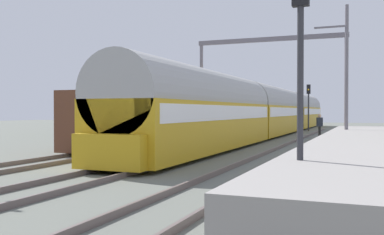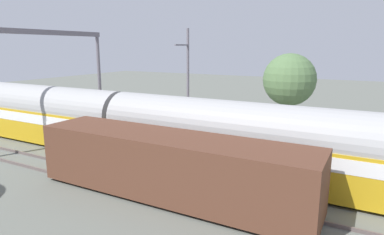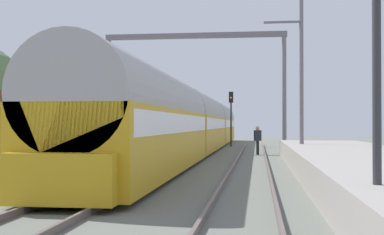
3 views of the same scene
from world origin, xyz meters
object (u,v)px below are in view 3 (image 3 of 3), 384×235
Objects in this scene: person_crossing at (258,138)px; passenger_train at (196,122)px; railway_signal_far at (231,111)px; freight_car at (65,133)px; catenary_gantry at (195,67)px; railway_signal_near at (377,36)px.

passenger_train is at bearing -63.38° from person_crossing.
person_crossing is 11.76m from railway_signal_far.
freight_car is 2.87× the size of railway_signal_far.
catenary_gantry is (0.00, -0.96, 3.62)m from passenger_train.
railway_signal_near reaches higher than railway_signal_far.
person_crossing is at bearing -28.37° from catenary_gantry.
person_crossing is at bearing 94.71° from railway_signal_near.
catenary_gantry is (-6.02, 25.47, 2.31)m from railway_signal_near.
catenary_gantry is (-1.92, -9.18, 2.67)m from railway_signal_far.
railway_signal_far is at bearing 78.20° from catenary_gantry.
catenary_gantry is at bearing -90.00° from passenger_train.
passenger_train is 28.44× the size of person_crossing.
catenary_gantry is (-4.11, 2.22, 4.56)m from person_crossing.
railway_signal_far reaches higher than person_crossing.
railway_signal_near reaches higher than passenger_train.
railway_signal_far is 9.75m from catenary_gantry.
railway_signal_near is (1.92, -23.26, 2.26)m from person_crossing.
freight_car is 1.08× the size of catenary_gantry.
railway_signal_near is at bearing 69.10° from person_crossing.
passenger_train is 4.09× the size of catenary_gantry.
catenary_gantry reaches higher than passenger_train.
railway_signal_far reaches higher than passenger_train.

